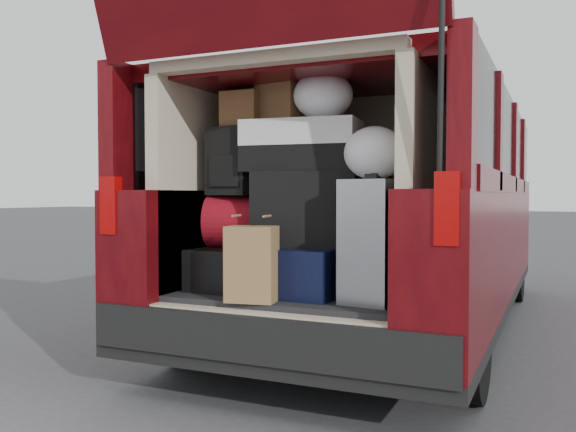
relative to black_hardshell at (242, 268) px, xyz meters
The scene contains 15 objects.
ground 0.78m from the black_hardshell, 26.33° to the right, with size 80.00×80.00×0.00m, color #363639.
minivan 1.73m from the black_hardshell, 77.76° to the left, with size 1.90×5.35×2.77m.
load_floor 0.54m from the black_hardshell, 14.68° to the left, with size 1.24×1.05×0.55m, color black.
black_hardshell is the anchor object (origin of this frame).
navy_hardshell 0.40m from the black_hardshell, ahead, with size 0.47×0.58×0.25m, color black.
silver_roller 0.85m from the black_hardshell, ahead, with size 0.25×0.40×0.60m, color silver.
kraft_bag 0.46m from the black_hardshell, 55.46° to the right, with size 0.24×0.15×0.37m, color olive.
red_duffel 0.26m from the black_hardshell, ahead, with size 0.45×0.29×0.29m, color maroon.
black_soft_case 0.52m from the black_hardshell, ahead, with size 0.55×0.33×0.40m, color black.
backpack 0.60m from the black_hardshell, 121.20° to the right, with size 0.26×0.16×0.38m, color black.
twotone_duffel 0.76m from the black_hardshell, ahead, with size 0.61×0.32×0.28m, color silver.
grocery_sack_lower 0.89m from the black_hardshell, 17.55° to the left, with size 0.22×0.18×0.20m, color brown.
grocery_sack_upper 0.95m from the black_hardshell, 15.50° to the left, with size 0.23×0.19×0.23m, color brown.
plastic_bag_center 1.05m from the black_hardshell, ahead, with size 0.32×0.30×0.26m, color white.
plastic_bag_right 1.02m from the black_hardshell, ahead, with size 0.30×0.28×0.26m, color white.
Camera 1 is at (1.28, -2.84, 1.08)m, focal length 38.00 mm.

